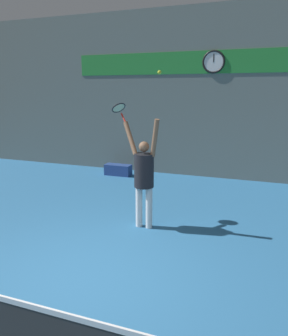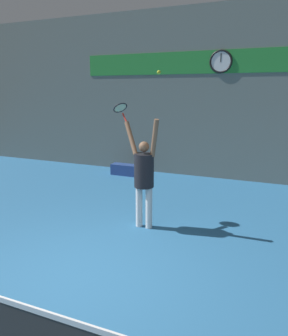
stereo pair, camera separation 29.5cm
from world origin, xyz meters
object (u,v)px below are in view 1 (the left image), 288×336
Objects in this scene: tennis_player at (144,174)px; equipment_bag at (118,170)px; scoreboard_clock at (214,62)px; tennis_racket at (119,109)px; tennis_ball at (159,72)px.

equipment_bag is (-2.17, 3.51, -0.90)m from tennis_player.
tennis_racket is at bearing -107.45° from scoreboard_clock.
tennis_player is 32.61× the size of tennis_ball.
equipment_bag is at bearing 115.58° from tennis_racket.
tennis_ball is 5.20m from equipment_bag.
tennis_ball is at bearing -55.58° from equipment_bag.
tennis_racket is 0.47× the size of equipment_bag.
scoreboard_clock is 0.78× the size of equipment_bag.
tennis_ball is (0.99, -0.49, 0.65)m from tennis_racket.
tennis_player is at bearing -58.36° from equipment_bag.
tennis_racket is 6.02× the size of tennis_ball.
scoreboard_clock reaches higher than tennis_racket.
tennis_racket is (-1.22, -3.88, -1.15)m from scoreboard_clock.
tennis_racket is (-0.66, 0.36, 1.19)m from tennis_player.
scoreboard_clock reaches higher than tennis_player.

